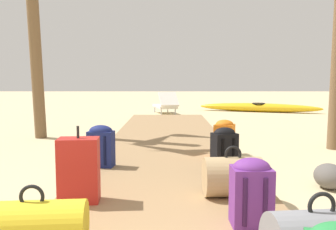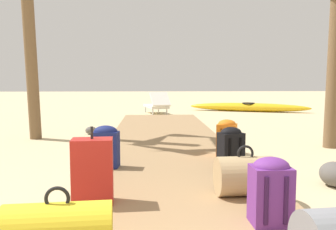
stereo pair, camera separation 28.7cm
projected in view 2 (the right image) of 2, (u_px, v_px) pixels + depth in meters
The scene contains 14 objects.
ground_plane at pixel (171, 165), 5.15m from camera, with size 60.00×60.00×0.00m, color #CCB789.
boardwalk at pixel (167, 148), 6.21m from camera, with size 2.12×10.74×0.08m, color #9E7A51.
duffel_bag_tan at pixel (245, 176), 3.56m from camera, with size 0.57×0.41×0.49m.
backpack_black at pixel (231, 149), 4.43m from camera, with size 0.33×0.28×0.55m.
backpack_purple at pixel (271, 189), 2.84m from camera, with size 0.30×0.27×0.53m.
duffel_bag_yellow at pixel (58, 227), 2.39m from camera, with size 0.72×0.39×0.44m.
backpack_orange at pixel (227, 137), 5.33m from camera, with size 0.34×0.33×0.54m.
backpack_navy at pixel (106, 145), 4.67m from camera, with size 0.34×0.25×0.54m.
suitcase_red at pixel (93, 171), 3.32m from camera, with size 0.38×0.26×0.70m.
lounge_chair at pixel (157, 105), 12.52m from camera, with size 0.94×1.66×0.77m.
kayak at pixel (248, 107), 13.57m from camera, with size 4.31×2.02×0.33m.
rock_right_near at pixel (335, 174), 4.13m from camera, with size 0.40×0.32×0.28m, color #5B5651.
rock_left_mid at pixel (91, 130), 8.00m from camera, with size 0.25×0.22×0.17m, color #5B5651.
rock_left_near at pixel (88, 142), 6.54m from camera, with size 0.26×0.23×0.16m, color gray.
Camera 2 is at (-0.28, -0.75, 1.21)m, focal length 39.27 mm.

